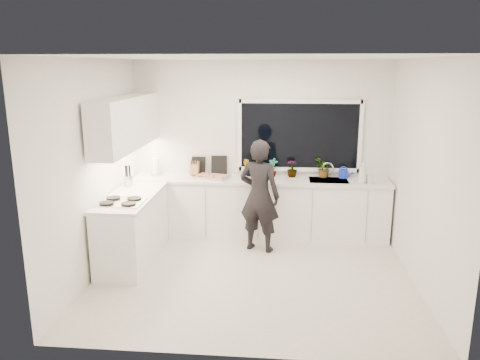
# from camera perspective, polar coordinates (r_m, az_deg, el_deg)

# --- Properties ---
(floor) EXTENTS (4.00, 3.50, 0.02)m
(floor) POSITION_cam_1_polar(r_m,az_deg,el_deg) (6.13, 1.63, -11.54)
(floor) COLOR beige
(floor) RESTS_ON ground
(wall_back) EXTENTS (4.00, 0.02, 2.70)m
(wall_back) POSITION_cam_1_polar(r_m,az_deg,el_deg) (7.41, 2.53, 3.97)
(wall_back) COLOR white
(wall_back) RESTS_ON ground
(wall_left) EXTENTS (0.02, 3.50, 2.70)m
(wall_left) POSITION_cam_1_polar(r_m,az_deg,el_deg) (6.13, -17.38, 1.28)
(wall_left) COLOR white
(wall_left) RESTS_ON ground
(wall_right) EXTENTS (0.02, 3.50, 2.70)m
(wall_right) POSITION_cam_1_polar(r_m,az_deg,el_deg) (5.92, 21.54, 0.51)
(wall_right) COLOR white
(wall_right) RESTS_ON ground
(ceiling) EXTENTS (4.00, 3.50, 0.02)m
(ceiling) POSITION_cam_1_polar(r_m,az_deg,el_deg) (5.54, 1.82, 14.80)
(ceiling) COLOR white
(ceiling) RESTS_ON wall_back
(window) EXTENTS (1.80, 0.02, 1.00)m
(window) POSITION_cam_1_polar(r_m,az_deg,el_deg) (7.34, 7.24, 5.37)
(window) COLOR black
(window) RESTS_ON wall_back
(base_cabinets_back) EXTENTS (3.92, 0.58, 0.88)m
(base_cabinets_back) POSITION_cam_1_polar(r_m,az_deg,el_deg) (7.32, 2.35, -3.48)
(base_cabinets_back) COLOR white
(base_cabinets_back) RESTS_ON floor
(base_cabinets_left) EXTENTS (0.58, 1.60, 0.88)m
(base_cabinets_left) POSITION_cam_1_polar(r_m,az_deg,el_deg) (6.58, -12.91, -5.85)
(base_cabinets_left) COLOR white
(base_cabinets_left) RESTS_ON floor
(countertop_back) EXTENTS (3.94, 0.62, 0.04)m
(countertop_back) POSITION_cam_1_polar(r_m,az_deg,el_deg) (7.18, 2.38, -0.00)
(countertop_back) COLOR silver
(countertop_back) RESTS_ON base_cabinets_back
(countertop_left) EXTENTS (0.62, 1.60, 0.04)m
(countertop_left) POSITION_cam_1_polar(r_m,az_deg,el_deg) (6.44, -13.13, -1.99)
(countertop_left) COLOR silver
(countertop_left) RESTS_ON base_cabinets_left
(upper_cabinets) EXTENTS (0.34, 2.10, 0.70)m
(upper_cabinets) POSITION_cam_1_polar(r_m,az_deg,el_deg) (6.62, -13.64, 6.80)
(upper_cabinets) COLOR white
(upper_cabinets) RESTS_ON wall_left
(sink) EXTENTS (0.58, 0.42, 0.14)m
(sink) POSITION_cam_1_polar(r_m,az_deg,el_deg) (7.23, 10.72, -0.39)
(sink) COLOR silver
(sink) RESTS_ON countertop_back
(faucet) EXTENTS (0.03, 0.03, 0.22)m
(faucet) POSITION_cam_1_polar(r_m,az_deg,el_deg) (7.39, 10.63, 1.19)
(faucet) COLOR silver
(faucet) RESTS_ON countertop_back
(stovetop) EXTENTS (0.56, 0.48, 0.03)m
(stovetop) POSITION_cam_1_polar(r_m,az_deg,el_deg) (6.12, -14.33, -2.55)
(stovetop) COLOR black
(stovetop) RESTS_ON countertop_left
(person) EXTENTS (0.68, 0.55, 1.62)m
(person) POSITION_cam_1_polar(r_m,az_deg,el_deg) (6.64, 2.39, -1.95)
(person) COLOR black
(person) RESTS_ON floor
(pizza_tray) EXTENTS (0.59, 0.49, 0.03)m
(pizza_tray) POSITION_cam_1_polar(r_m,az_deg,el_deg) (7.23, -3.45, 0.35)
(pizza_tray) COLOR silver
(pizza_tray) RESTS_ON countertop_back
(pizza) EXTENTS (0.53, 0.44, 0.01)m
(pizza) POSITION_cam_1_polar(r_m,az_deg,el_deg) (7.22, -3.45, 0.48)
(pizza) COLOR red
(pizza) RESTS_ON pizza_tray
(watering_can) EXTENTS (0.19, 0.19, 0.13)m
(watering_can) POSITION_cam_1_polar(r_m,az_deg,el_deg) (7.39, 12.46, 0.74)
(watering_can) COLOR #162FD2
(watering_can) RESTS_ON countertop_back
(paper_towel_roll) EXTENTS (0.12, 0.12, 0.26)m
(paper_towel_roll) POSITION_cam_1_polar(r_m,az_deg,el_deg) (7.51, -10.22, 1.57)
(paper_towel_roll) COLOR white
(paper_towel_roll) RESTS_ON countertop_back
(knife_block) EXTENTS (0.14, 0.11, 0.22)m
(knife_block) POSITION_cam_1_polar(r_m,az_deg,el_deg) (7.42, -5.55, 1.42)
(knife_block) COLOR #88603F
(knife_block) RESTS_ON countertop_back
(utensil_crock) EXTENTS (0.15, 0.15, 0.16)m
(utensil_crock) POSITION_cam_1_polar(r_m,az_deg,el_deg) (6.88, -13.45, -0.13)
(utensil_crock) COLOR #BCBCC1
(utensil_crock) RESTS_ON countertop_left
(picture_frame_large) EXTENTS (0.22, 0.02, 0.28)m
(picture_frame_large) POSITION_cam_1_polar(r_m,az_deg,el_deg) (7.50, -5.07, 1.80)
(picture_frame_large) COLOR black
(picture_frame_large) RESTS_ON countertop_back
(picture_frame_small) EXTENTS (0.25, 0.03, 0.30)m
(picture_frame_small) POSITION_cam_1_polar(r_m,az_deg,el_deg) (7.45, -2.56, 1.83)
(picture_frame_small) COLOR black
(picture_frame_small) RESTS_ON countertop_back
(herb_plants) EXTENTS (1.43, 0.35, 0.30)m
(herb_plants) POSITION_cam_1_polar(r_m,az_deg,el_deg) (7.31, 7.36, 1.45)
(herb_plants) COLOR #26662D
(herb_plants) RESTS_ON countertop_back
(soap_bottles) EXTENTS (0.25, 0.16, 0.31)m
(soap_bottles) POSITION_cam_1_polar(r_m,az_deg,el_deg) (7.11, 14.90, 0.73)
(soap_bottles) COLOR #D8BF66
(soap_bottles) RESTS_ON countertop_back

